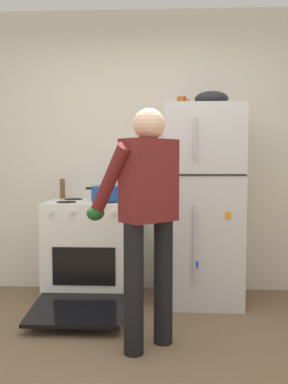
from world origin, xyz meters
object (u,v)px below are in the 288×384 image
(person_cook, at_px, (146,207))
(mixing_bowl, at_px, (211,99))
(refrigerator, at_px, (201,205))
(red_pot, at_px, (107,193))
(coffee_mug, at_px, (182,102))
(pepper_mill, at_px, (62,189))
(stove_range, at_px, (90,251))

(person_cook, xyz_separation_m, mixing_bowl, (0.53, 0.99, 0.85))
(refrigerator, xyz_separation_m, person_cook, (-0.45, -0.99, 0.08))
(red_pot, bearing_deg, coffee_mug, 8.53)
(mixing_bowl, bearing_deg, person_cook, -118.28)
(pepper_mill, height_order, mixing_bowl, mixing_bowl)
(coffee_mug, relative_size, mixing_bowl, 0.38)
(person_cook, distance_m, pepper_mill, 1.47)
(person_cook, bearing_deg, stove_range, 119.34)
(stove_range, height_order, mixing_bowl, mixing_bowl)
(coffee_mug, height_order, mixing_bowl, mixing_bowl)
(pepper_mill, bearing_deg, person_cook, -54.60)
(stove_range, relative_size, red_pot, 3.24)
(stove_range, height_order, pepper_mill, pepper_mill)
(mixing_bowl, bearing_deg, refrigerator, -179.79)
(coffee_mug, bearing_deg, mixing_bowl, -10.99)
(stove_range, relative_size, person_cook, 0.76)
(pepper_mill, bearing_deg, refrigerator, -8.73)
(coffee_mug, bearing_deg, person_cook, -104.88)
(stove_range, distance_m, mixing_bowl, 1.74)
(refrigerator, distance_m, pepper_mill, 1.33)
(person_cook, relative_size, mixing_bowl, 5.41)
(stove_range, bearing_deg, pepper_mill, 144.02)
(coffee_mug, relative_size, pepper_mill, 0.60)
(stove_range, height_order, red_pot, red_pot)
(refrigerator, distance_m, person_cook, 1.10)
(person_cook, height_order, mixing_bowl, mixing_bowl)
(refrigerator, height_order, stove_range, refrigerator)
(red_pot, bearing_deg, pepper_mill, 151.48)
(person_cook, xyz_separation_m, coffee_mug, (0.28, 1.04, 0.84))
(person_cook, height_order, red_pot, person_cook)
(stove_range, relative_size, coffee_mug, 10.84)
(red_pot, distance_m, mixing_bowl, 1.25)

